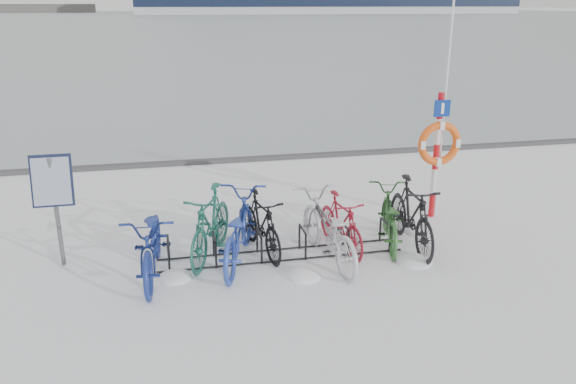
% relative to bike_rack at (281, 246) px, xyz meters
% --- Properties ---
extents(ground, '(900.00, 900.00, 0.00)m').
position_rel_bike_rack_xyz_m(ground, '(0.00, 0.00, -0.18)').
color(ground, white).
rests_on(ground, ground).
extents(ice_sheet, '(400.00, 298.00, 0.02)m').
position_rel_bike_rack_xyz_m(ice_sheet, '(0.00, 155.00, -0.17)').
color(ice_sheet, '#9DA9B1').
rests_on(ice_sheet, ground).
extents(quay_edge, '(400.00, 0.25, 0.10)m').
position_rel_bike_rack_xyz_m(quay_edge, '(0.00, 5.90, -0.13)').
color(quay_edge, '#3F3F42').
rests_on(quay_edge, ground).
extents(bike_rack, '(4.00, 0.48, 0.46)m').
position_rel_bike_rack_xyz_m(bike_rack, '(0.00, 0.00, 0.00)').
color(bike_rack, black).
rests_on(bike_rack, ground).
extents(info_board, '(0.60, 0.23, 1.80)m').
position_rel_bike_rack_xyz_m(info_board, '(-3.44, 0.39, 1.12)').
color(info_board, '#595B5E').
rests_on(info_board, ground).
extents(lifebuoy_station, '(0.84, 0.23, 4.37)m').
position_rel_bike_rack_xyz_m(lifebuoy_station, '(3.22, 1.10, 1.28)').
color(lifebuoy_station, '#B60E16').
rests_on(lifebuoy_station, ground).
extents(bike_0, '(0.89, 2.18, 1.12)m').
position_rel_bike_rack_xyz_m(bike_0, '(-2.02, -0.23, 0.38)').
color(bike_0, navy).
rests_on(bike_0, ground).
extents(bike_1, '(1.26, 2.02, 1.18)m').
position_rel_bike_rack_xyz_m(bike_1, '(-1.11, 0.26, 0.41)').
color(bike_1, '#1A584A').
rests_on(bike_1, ground).
extents(bike_2, '(1.38, 2.31, 1.15)m').
position_rel_bike_rack_xyz_m(bike_2, '(-0.71, -0.02, 0.39)').
color(bike_2, '#2841A2').
rests_on(bike_2, ground).
extents(bike_3, '(0.82, 1.79, 1.04)m').
position_rel_bike_rack_xyz_m(bike_3, '(-0.28, 0.26, 0.34)').
color(bike_3, black).
rests_on(bike_3, ground).
extents(bike_4, '(1.00, 2.22, 1.13)m').
position_rel_bike_rack_xyz_m(bike_4, '(0.69, -0.30, 0.38)').
color(bike_4, '#B9BAC1').
rests_on(bike_4, ground).
extents(bike_5, '(0.69, 1.67, 0.97)m').
position_rel_bike_rack_xyz_m(bike_5, '(1.04, 0.10, 0.31)').
color(bike_5, maroon).
rests_on(bike_5, ground).
extents(bike_6, '(1.15, 2.00, 0.99)m').
position_rel_bike_rack_xyz_m(bike_6, '(1.93, 0.17, 0.32)').
color(bike_6, '#2B5F29').
rests_on(bike_6, ground).
extents(bike_7, '(0.68, 2.03, 1.20)m').
position_rel_bike_rack_xyz_m(bike_7, '(2.23, -0.06, 0.42)').
color(bike_7, black).
rests_on(bike_7, ground).
extents(snow_drifts, '(4.85, 1.87, 0.20)m').
position_rel_bike_rack_xyz_m(snow_drifts, '(0.85, -0.20, -0.18)').
color(snow_drifts, white).
rests_on(snow_drifts, ground).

